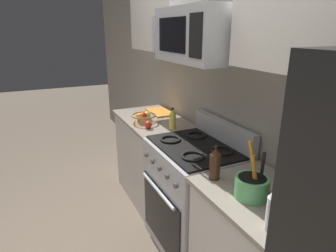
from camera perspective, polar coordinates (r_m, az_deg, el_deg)
name	(u,v)px	position (r m, az deg, el deg)	size (l,w,h in m)	color
wall_back	(236,94)	(2.35, 13.25, 6.16)	(8.00, 0.10, 2.60)	#9E998E
counter_left	(153,158)	(3.16, -3.01, -6.29)	(0.97, 0.58, 0.91)	silver
range_oven	(193,196)	(2.46, 5.03, -13.62)	(0.76, 0.62, 1.09)	#B2B5BA
microwave	(202,35)	(2.10, 6.65, 17.38)	(0.72, 0.44, 0.36)	#B2B5BA
upper_cabinets_left	(164,8)	(2.94, -0.84, 22.13)	(0.96, 0.34, 0.77)	silver
utensil_crock	(252,186)	(1.66, 16.13, -11.29)	(0.19, 0.19, 0.33)	#59AD66
fruit_basket	(144,118)	(2.84, -4.81, 1.60)	(0.25, 0.25, 0.11)	#9E7A4C
apple_loose	(148,125)	(2.68, -3.93, 0.24)	(0.07, 0.07, 0.07)	red
cutting_board	(160,112)	(3.19, -1.59, 2.78)	(0.37, 0.21, 0.02)	orange
bottle_vinegar	(273,210)	(1.43, 19.97, -15.27)	(0.06, 0.06, 0.23)	silver
bottle_oil	(173,119)	(2.64, 0.91, 1.29)	(0.06, 0.06, 0.20)	gold
bottle_soy	(215,164)	(1.79, 9.22, -7.33)	(0.07, 0.07, 0.22)	#382314
prep_bowl	(308,212)	(1.61, 25.75, -14.92)	(0.16, 0.16, 0.06)	#59AD66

